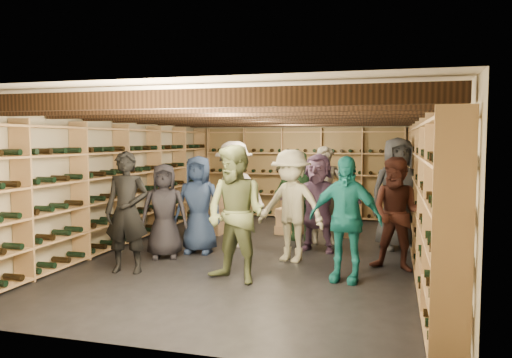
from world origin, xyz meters
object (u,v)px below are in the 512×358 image
at_px(person_4, 345,219).
at_px(person_11, 317,202).
at_px(crate_stack_right, 290,222).
at_px(person_3, 291,206).
at_px(person_1, 127,212).
at_px(person_7, 326,195).
at_px(person_12, 397,193).
at_px(crate_loose, 342,231).
at_px(crate_stack_left, 211,213).
at_px(person_0, 164,211).
at_px(person_6, 198,204).
at_px(person_10, 300,196).
at_px(person_2, 236,214).
at_px(person_9, 234,194).
at_px(person_8, 398,214).

bearing_deg(person_4, person_11, 120.22).
distance_m(crate_stack_right, person_3, 2.25).
height_order(person_1, person_4, person_1).
relative_size(crate_stack_right, person_4, 0.34).
relative_size(person_7, person_12, 0.92).
bearing_deg(crate_loose, crate_stack_left, -169.32).
height_order(crate_loose, person_4, person_4).
distance_m(person_0, person_6, 0.62).
relative_size(person_10, person_11, 1.00).
relative_size(crate_stack_left, person_3, 0.49).
xyz_separation_m(person_2, person_6, (-1.12, 1.47, -0.10)).
distance_m(person_2, person_12, 3.35).
xyz_separation_m(person_6, person_12, (3.17, 1.18, 0.15)).
bearing_deg(person_1, person_11, 31.66).
bearing_deg(person_9, person_12, 19.15).
distance_m(crate_stack_left, person_3, 2.69).
bearing_deg(person_11, person_8, -28.47).
distance_m(person_2, person_9, 2.18).
relative_size(person_3, person_10, 1.04).
height_order(crate_stack_left, person_6, person_6).
bearing_deg(person_8, person_9, 175.13).
distance_m(crate_stack_right, person_1, 3.81).
height_order(crate_loose, person_6, person_6).
distance_m(person_7, person_11, 0.67).
distance_m(person_1, person_11, 3.14).
height_order(crate_loose, person_10, person_10).
bearing_deg(person_0, person_2, -56.12).
xyz_separation_m(crate_stack_right, person_4, (1.36, -3.01, 0.58)).
relative_size(person_2, person_8, 1.11).
xyz_separation_m(person_9, person_12, (2.74, 0.59, 0.03)).
distance_m(person_6, person_11, 1.98).
bearing_deg(person_11, person_10, 124.95).
bearing_deg(person_8, crate_stack_right, 145.17).
relative_size(person_7, person_10, 1.06).
distance_m(person_8, person_9, 2.88).
height_order(person_4, person_12, person_12).
bearing_deg(person_2, person_4, 37.29).
bearing_deg(person_8, person_4, -119.13).
height_order(person_2, person_11, person_2).
bearing_deg(crate_stack_right, person_10, -57.05).
relative_size(person_0, person_4, 0.90).
height_order(person_0, person_4, person_4).
bearing_deg(crate_loose, person_12, -41.47).
height_order(person_2, person_12, person_12).
distance_m(person_2, person_6, 1.85).
height_order(person_2, person_6, person_2).
bearing_deg(person_9, person_3, -25.92).
xyz_separation_m(person_9, person_11, (1.45, 0.04, -0.10)).
relative_size(crate_stack_left, person_10, 0.52).
distance_m(person_1, person_7, 3.64).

